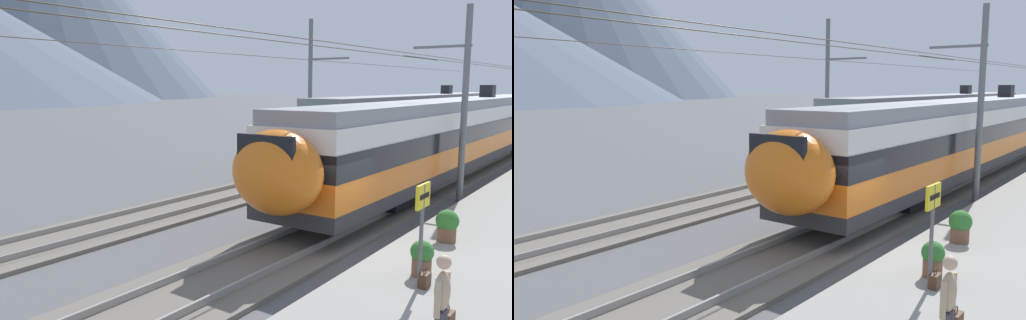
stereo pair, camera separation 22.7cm
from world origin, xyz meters
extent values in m
plane|color=#565659|center=(0.00, 0.00, 0.00)|extent=(400.00, 400.00, 0.00)
cube|color=#6B6359|center=(0.00, 1.21, 0.06)|extent=(120.00, 3.00, 0.12)
cube|color=gray|center=(0.00, 0.49, 0.20)|extent=(120.00, 0.07, 0.16)
cube|color=gray|center=(0.00, 1.93, 0.20)|extent=(120.00, 0.07, 0.16)
cube|color=#6B6359|center=(0.00, 6.99, 0.06)|extent=(120.00, 3.00, 0.12)
cube|color=gray|center=(0.00, 6.27, 0.20)|extent=(120.00, 0.07, 0.16)
cube|color=gray|center=(0.00, 7.71, 0.20)|extent=(120.00, 0.07, 0.16)
cube|color=#2D2D30|center=(15.46, 1.21, 0.92)|extent=(32.52, 2.84, 0.45)
cube|color=orange|center=(15.46, 1.21, 1.57)|extent=(32.52, 2.84, 0.85)
cube|color=black|center=(15.46, 1.21, 2.38)|extent=(32.52, 2.88, 0.75)
cube|color=silver|center=(15.46, 1.21, 3.08)|extent=(32.52, 2.84, 0.65)
cube|color=gray|center=(15.46, 1.21, 3.62)|extent=(32.22, 2.64, 0.45)
cube|color=black|center=(5.38, 1.21, 0.49)|extent=(2.80, 2.27, 0.42)
cube|color=black|center=(25.54, 1.21, 0.49)|extent=(2.80, 2.27, 0.42)
ellipsoid|color=orange|center=(-1.35, 1.21, 2.27)|extent=(1.80, 2.61, 2.25)
cube|color=black|center=(-1.85, 1.21, 2.70)|extent=(0.16, 1.70, 1.19)
cube|color=black|center=(20.34, 1.21, 4.20)|extent=(0.90, 0.70, 0.70)
cube|color=#2D2D30|center=(26.73, 6.99, 0.92)|extent=(32.26, 2.91, 0.45)
cube|color=#1E6638|center=(26.73, 6.99, 1.57)|extent=(32.26, 2.91, 0.85)
cube|color=black|center=(26.73, 6.99, 2.38)|extent=(32.26, 2.95, 0.75)
cube|color=beige|center=(26.73, 6.99, 3.08)|extent=(32.26, 2.91, 0.65)
cube|color=gray|center=(26.73, 6.99, 3.62)|extent=(31.96, 2.71, 0.45)
cube|color=black|center=(16.73, 6.99, 0.49)|extent=(2.80, 2.33, 0.42)
cube|color=black|center=(36.73, 6.99, 0.49)|extent=(2.80, 2.33, 0.42)
ellipsoid|color=#1E6638|center=(10.05, 6.99, 2.27)|extent=(1.80, 2.68, 2.25)
cube|color=black|center=(9.55, 6.99, 2.70)|extent=(0.16, 1.75, 1.19)
cube|color=black|center=(31.57, 6.99, 4.20)|extent=(0.90, 0.70, 0.70)
cylinder|color=slate|center=(8.46, -0.73, 3.77)|extent=(0.24, 0.24, 7.53)
cube|color=slate|center=(8.46, 0.24, 6.01)|extent=(0.10, 2.24, 0.10)
cylinder|color=#473823|center=(8.46, 1.21, 5.76)|extent=(43.85, 0.02, 0.02)
cylinder|color=slate|center=(13.61, 9.27, 4.13)|extent=(0.24, 0.24, 8.25)
cube|color=slate|center=(13.61, 8.13, 6.00)|extent=(0.10, 2.58, 0.10)
cylinder|color=#473823|center=(13.61, 6.99, 5.75)|extent=(43.85, 0.02, 0.02)
cylinder|color=#59595B|center=(-1.90, -2.81, 1.43)|extent=(0.08, 0.08, 2.19)
cube|color=yellow|center=(-1.90, -2.81, 2.28)|extent=(0.70, 0.06, 0.50)
cube|color=black|center=(-1.90, -2.84, 2.28)|extent=(0.52, 0.01, 0.10)
ellipsoid|color=tan|center=(-4.64, -4.09, 1.47)|extent=(0.36, 0.22, 0.62)
sphere|color=tan|center=(-4.64, -4.09, 1.92)|extent=(0.22, 0.22, 0.22)
cylinder|color=tan|center=(-4.86, -4.09, 1.42)|extent=(0.09, 0.09, 0.58)
cylinder|color=tan|center=(-4.42, -4.09, 1.42)|extent=(0.09, 0.09, 0.58)
torus|color=#472D1E|center=(-3.50, -3.87, 0.71)|extent=(0.16, 0.02, 0.16)
cube|color=#472D1E|center=(-1.86, -2.91, 0.49)|extent=(0.32, 0.18, 0.30)
torus|color=#472D1E|center=(-1.86, -2.91, 0.69)|extent=(0.16, 0.02, 0.16)
cylinder|color=brown|center=(1.66, -2.29, 0.53)|extent=(0.49, 0.49, 0.39)
sphere|color=#33752D|center=(1.66, -2.29, 0.91)|extent=(0.61, 0.61, 0.61)
sphere|color=#DB5193|center=(1.66, -2.29, 1.05)|extent=(0.33, 0.33, 0.33)
cylinder|color=brown|center=(-1.26, -2.63, 0.54)|extent=(0.42, 0.42, 0.40)
sphere|color=#33752D|center=(-1.26, -2.63, 0.89)|extent=(0.51, 0.51, 0.51)
sphere|color=#DB5193|center=(-1.26, -2.63, 1.00)|extent=(0.28, 0.28, 0.28)
cone|color=#515B6B|center=(102.43, 187.67, 38.08)|extent=(140.58, 140.58, 76.15)
camera|label=1|loc=(-12.18, -6.29, 4.51)|focal=36.15mm
camera|label=2|loc=(-12.04, -6.47, 4.51)|focal=36.15mm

